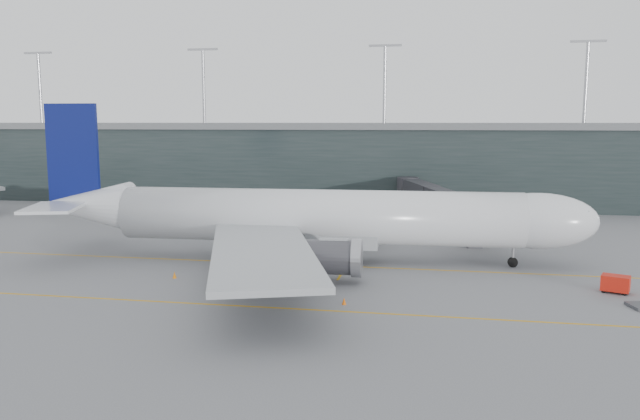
# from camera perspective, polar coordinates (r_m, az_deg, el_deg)

# --- Properties ---
(ground) EXTENTS (320.00, 320.00, 0.00)m
(ground) POSITION_cam_1_polar(r_m,az_deg,el_deg) (71.93, -1.16, -4.30)
(ground) COLOR slate
(ground) RESTS_ON ground
(taxiline_a) EXTENTS (160.00, 0.25, 0.02)m
(taxiline_a) POSITION_cam_1_polar(r_m,az_deg,el_deg) (68.11, -1.82, -4.99)
(taxiline_a) COLOR #C18912
(taxiline_a) RESTS_ON ground
(taxiline_b) EXTENTS (160.00, 0.25, 0.02)m
(taxiline_b) POSITION_cam_1_polar(r_m,az_deg,el_deg) (53.08, -5.43, -8.82)
(taxiline_b) COLOR #C18912
(taxiline_b) RESTS_ON ground
(taxiline_lead_main) EXTENTS (0.25, 60.00, 0.02)m
(taxiline_lead_main) POSITION_cam_1_polar(r_m,az_deg,el_deg) (90.65, 4.42, -1.73)
(taxiline_lead_main) COLOR #C18912
(taxiline_lead_main) RESTS_ON ground
(terminal) EXTENTS (240.00, 36.00, 29.00)m
(terminal) POSITION_cam_1_polar(r_m,az_deg,el_deg) (127.88, 3.93, 4.56)
(terminal) COLOR #1D2727
(terminal) RESTS_ON ground
(main_aircraft) EXTENTS (62.26, 58.57, 17.48)m
(main_aircraft) POSITION_cam_1_polar(r_m,az_deg,el_deg) (68.92, -0.53, -0.69)
(main_aircraft) COLOR silver
(main_aircraft) RESTS_ON ground
(jet_bridge) EXTENTS (14.40, 43.42, 6.00)m
(jet_bridge) POSITION_cam_1_polar(r_m,az_deg,el_deg) (91.68, 12.09, 1.05)
(jet_bridge) COLOR #26262B
(jet_bridge) RESTS_ON ground
(gse_cart) EXTENTS (2.75, 2.27, 1.61)m
(gse_cart) POSITION_cam_1_polar(r_m,az_deg,el_deg) (62.85, 25.40, -6.07)
(gse_cart) COLOR red
(gse_cart) RESTS_ON ground
(uld_a) EXTENTS (2.32, 1.87, 2.08)m
(uld_a) POSITION_cam_1_polar(r_m,az_deg,el_deg) (81.85, -2.81, -2.01)
(uld_a) COLOR #3D3D42
(uld_a) RESTS_ON ground
(uld_b) EXTENTS (2.53, 2.33, 1.85)m
(uld_b) POSITION_cam_1_polar(r_m,az_deg,el_deg) (83.78, -2.03, -1.85)
(uld_b) COLOR #3D3D42
(uld_b) RESTS_ON ground
(uld_c) EXTENTS (2.12, 1.75, 1.81)m
(uld_c) POSITION_cam_1_polar(r_m,az_deg,el_deg) (82.57, -0.66, -2.01)
(uld_c) COLOR #3D3D42
(uld_c) RESTS_ON ground
(cone_wing_stbd) EXTENTS (0.38, 0.38, 0.61)m
(cone_wing_stbd) POSITION_cam_1_polar(r_m,az_deg,el_deg) (53.51, 2.22, -8.32)
(cone_wing_stbd) COLOR #D7590B
(cone_wing_stbd) RESTS_ON ground
(cone_wing_port) EXTENTS (0.42, 0.42, 0.67)m
(cone_wing_port) POSITION_cam_1_polar(r_m,az_deg,el_deg) (80.71, 8.25, -2.77)
(cone_wing_port) COLOR #DF590C
(cone_wing_port) RESTS_ON ground
(cone_tail) EXTENTS (0.41, 0.41, 0.66)m
(cone_tail) POSITION_cam_1_polar(r_m,az_deg,el_deg) (63.83, -13.16, -5.81)
(cone_tail) COLOR orange
(cone_tail) RESTS_ON ground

